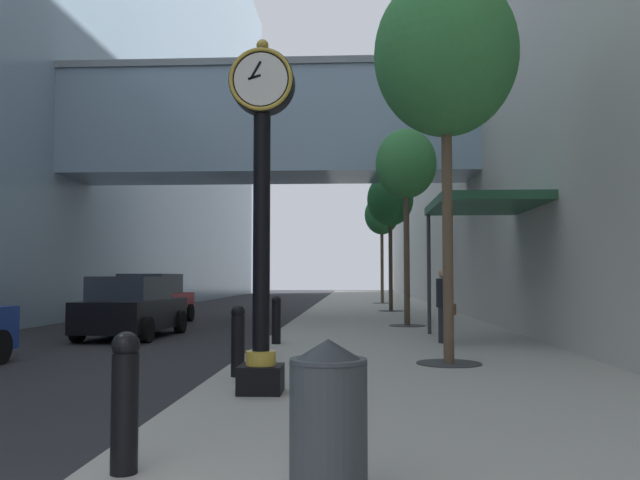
{
  "coord_description": "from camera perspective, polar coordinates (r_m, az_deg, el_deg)",
  "views": [
    {
      "loc": [
        2.1,
        -2.14,
        1.6
      ],
      "look_at": [
        0.96,
        19.99,
        2.87
      ],
      "focal_mm": 36.93,
      "sensor_mm": 36.0,
      "label": 1
    }
  ],
  "objects": [
    {
      "name": "bollard_third",
      "position": [
        9.9,
        -7.13,
        -8.52
      ],
      "size": [
        0.21,
        0.21,
        1.05
      ],
      "color": "black",
      "rests_on": "sidewalk_right"
    },
    {
      "name": "street_tree_far",
      "position": [
        37.8,
        5.38,
        2.09
      ],
      "size": [
        1.96,
        1.96,
        6.17
      ],
      "color": "#333335",
      "rests_on": "sidewalk_right"
    },
    {
      "name": "car_red_mid",
      "position": [
        23.42,
        -14.34,
        -5.05
      ],
      "size": [
        2.11,
        4.18,
        1.73
      ],
      "color": "#AD191E",
      "rests_on": "ground"
    },
    {
      "name": "street_tree_mid_near",
      "position": [
        20.43,
        7.46,
        6.39
      ],
      "size": [
        1.86,
        1.86,
        6.02
      ],
      "color": "#333335",
      "rests_on": "sidewalk_right"
    },
    {
      "name": "bollard_nearest",
      "position": [
        5.28,
        -16.54,
        -13.06
      ],
      "size": [
        0.21,
        0.21,
        1.05
      ],
      "color": "black",
      "rests_on": "sidewalk_right"
    },
    {
      "name": "pedestrian_walking",
      "position": [
        15.02,
        10.7,
        -5.41
      ],
      "size": [
        0.49,
        0.52,
        1.68
      ],
      "color": "#23232D",
      "rests_on": "sidewalk_right"
    },
    {
      "name": "ground_plane",
      "position": [
        29.25,
        -1.17,
        -6.41
      ],
      "size": [
        110.0,
        110.0,
        0.0
      ],
      "primitive_type": "plane",
      "color": "#262628",
      "rests_on": "ground"
    },
    {
      "name": "car_black_near",
      "position": [
        18.37,
        -15.95,
        -5.67
      ],
      "size": [
        2.07,
        4.23,
        1.63
      ],
      "color": "black",
      "rests_on": "ground"
    },
    {
      "name": "bollard_fifth",
      "position": [
        14.64,
        -3.82,
        -6.83
      ],
      "size": [
        0.21,
        0.21,
        1.05
      ],
      "color": "black",
      "rests_on": "sidewalk_right"
    },
    {
      "name": "bollard_fourth",
      "position": [
        12.26,
        -5.15,
        -7.51
      ],
      "size": [
        0.21,
        0.21,
        1.05
      ],
      "color": "black",
      "rests_on": "sidewalk_right"
    },
    {
      "name": "trash_bin",
      "position": [
        4.51,
        0.73,
        -15.05
      ],
      "size": [
        0.53,
        0.53,
        1.05
      ],
      "color": "#383D42",
      "rests_on": "sidewalk_right"
    },
    {
      "name": "street_tree_mid_far",
      "position": [
        29.08,
        6.11,
        3.42
      ],
      "size": [
        2.03,
        2.03,
        6.06
      ],
      "color": "#333335",
      "rests_on": "sidewalk_right"
    },
    {
      "name": "street_tree_near",
      "position": [
        12.05,
        10.83,
        15.36
      ],
      "size": [
        2.48,
        2.48,
        6.76
      ],
      "color": "#333335",
      "rests_on": "sidewalk_right"
    },
    {
      "name": "sidewalk_right",
      "position": [
        32.19,
        4.92,
        -5.98
      ],
      "size": [
        6.37,
        80.0,
        0.14
      ],
      "primitive_type": "cube",
      "color": "#9E998E",
      "rests_on": "ground"
    },
    {
      "name": "street_clock",
      "position": [
        8.5,
        -5.08,
        3.82
      ],
      "size": [
        0.84,
        0.55,
        4.56
      ],
      "color": "black",
      "rests_on": "sidewalk_right"
    },
    {
      "name": "building_block_left",
      "position": [
        37.72,
        -21.27,
        17.68
      ],
      "size": [
        23.89,
        80.0,
        30.03
      ],
      "color": "#849EB2",
      "rests_on": "ground"
    },
    {
      "name": "storefront_awning",
      "position": [
        16.06,
        13.85,
        2.84
      ],
      "size": [
        2.4,
        3.6,
        3.3
      ],
      "color": "#235138",
      "rests_on": "sidewalk_right"
    }
  ]
}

